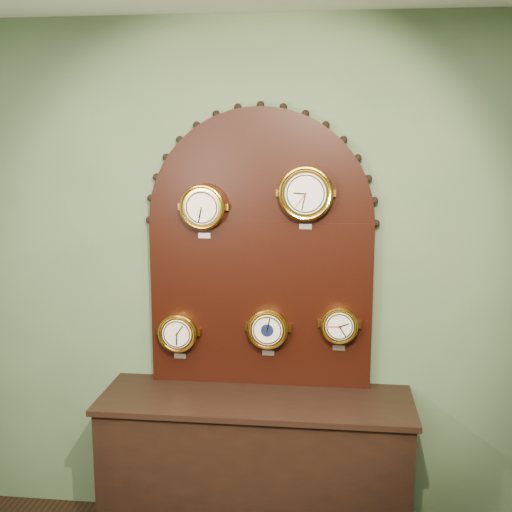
# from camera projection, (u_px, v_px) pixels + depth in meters

# --- Properties ---
(wall_back) EXTENTS (4.00, 0.00, 4.00)m
(wall_back) POSITION_uv_depth(u_px,v_px,m) (261.00, 280.00, 3.56)
(wall_back) COLOR #506948
(wall_back) RESTS_ON ground
(shop_counter) EXTENTS (1.60, 0.50, 0.80)m
(shop_counter) POSITION_uv_depth(u_px,v_px,m) (256.00, 473.00, 3.48)
(shop_counter) COLOR black
(shop_counter) RESTS_ON ground_plane
(display_board) EXTENTS (1.26, 0.06, 1.53)m
(display_board) POSITION_uv_depth(u_px,v_px,m) (260.00, 241.00, 3.47)
(display_board) COLOR black
(display_board) RESTS_ON shop_counter
(roman_clock) EXTENTS (0.24, 0.08, 0.29)m
(roman_clock) POSITION_uv_depth(u_px,v_px,m) (203.00, 207.00, 3.41)
(roman_clock) COLOR gold
(roman_clock) RESTS_ON display_board
(arabic_clock) EXTENTS (0.28, 0.08, 0.33)m
(arabic_clock) POSITION_uv_depth(u_px,v_px,m) (306.00, 193.00, 3.33)
(arabic_clock) COLOR gold
(arabic_clock) RESTS_ON display_board
(hygrometer) EXTENTS (0.21, 0.08, 0.27)m
(hygrometer) POSITION_uv_depth(u_px,v_px,m) (178.00, 333.00, 3.55)
(hygrometer) COLOR gold
(hygrometer) RESTS_ON display_board
(barometer) EXTENTS (0.22, 0.08, 0.27)m
(barometer) POSITION_uv_depth(u_px,v_px,m) (268.00, 329.00, 3.49)
(barometer) COLOR gold
(barometer) RESTS_ON display_board
(tide_clock) EXTENTS (0.20, 0.08, 0.25)m
(tide_clock) POSITION_uv_depth(u_px,v_px,m) (339.00, 325.00, 3.44)
(tide_clock) COLOR gold
(tide_clock) RESTS_ON display_board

